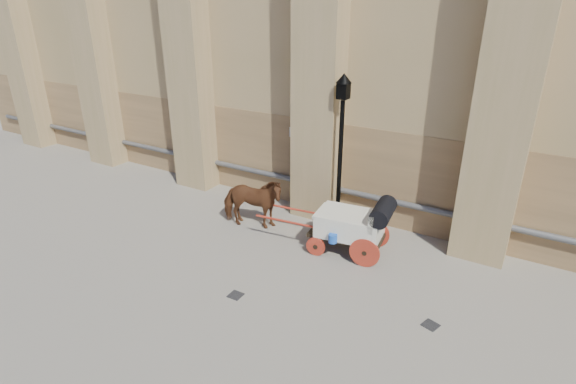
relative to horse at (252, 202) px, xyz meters
The scene contains 6 objects.
ground 2.98m from the horse, 38.54° to the right, with size 90.00×90.00×0.00m, color gray.
horse is the anchor object (origin of this frame).
carriage 3.26m from the horse, ahead, with size 3.87×1.48×1.65m.
street_lamp 3.08m from the horse, 30.32° to the left, with size 0.44×0.44×4.66m.
drain_grate_near 3.58m from the horse, 61.86° to the right, with size 0.32×0.32×0.01m, color black.
drain_grate_far 6.22m from the horse, 16.60° to the right, with size 0.32×0.32×0.01m, color black.
Camera 1 is at (4.98, -8.21, 6.53)m, focal length 28.00 mm.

